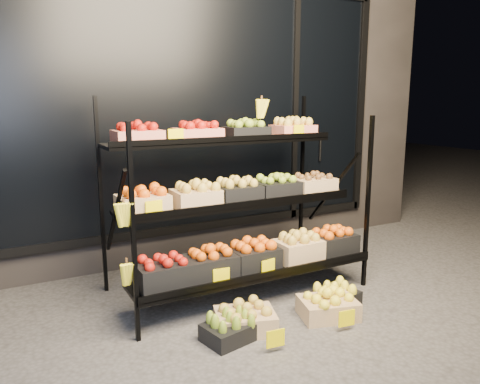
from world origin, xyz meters
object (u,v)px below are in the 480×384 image
floor_crate_midleft (230,328)px  display_rack (239,202)px  floor_crate_left (245,318)px  floor_crate_midright (328,305)px

floor_crate_midleft → display_rack: bearing=45.7°
display_rack → floor_crate_left: display_rack is taller
floor_crate_left → floor_crate_midleft: size_ratio=1.22×
display_rack → floor_crate_midright: (0.36, -0.76, -0.69)m
display_rack → floor_crate_midright: size_ratio=4.50×
floor_crate_left → floor_crate_midleft: 0.16m
floor_crate_left → display_rack: bearing=83.0°
floor_crate_left → floor_crate_midright: (0.66, -0.11, -0.00)m
floor_crate_midleft → floor_crate_midright: 0.81m
floor_crate_midleft → floor_crate_left: bearing=10.1°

